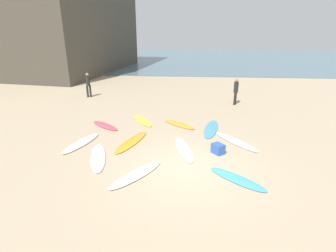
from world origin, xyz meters
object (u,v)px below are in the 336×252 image
(surfboard_6, at_px, (143,121))
(surfboard_9, at_px, (184,149))
(surfboard_1, at_px, (236,142))
(surfboard_3, at_px, (136,174))
(beachgoer_mid, at_px, (88,84))
(surfboard_2, at_px, (179,124))
(surfboard_8, at_px, (237,179))
(beach_cooler, at_px, (218,149))
(surfboard_10, at_px, (132,142))
(surfboard_5, at_px, (98,157))
(surfboard_7, at_px, (81,143))
(surfboard_0, at_px, (211,129))
(beachgoer_near, at_px, (236,90))
(surfboard_4, at_px, (105,125))

(surfboard_6, height_order, surfboard_9, same)
(surfboard_1, height_order, surfboard_3, surfboard_3)
(surfboard_1, relative_size, beachgoer_mid, 1.45)
(surfboard_2, relative_size, surfboard_8, 0.98)
(beachgoer_mid, xyz_separation_m, beach_cooler, (8.37, -8.57, -0.77))
(surfboard_2, distance_m, beachgoer_mid, 8.68)
(surfboard_2, height_order, surfboard_10, surfboard_2)
(surfboard_6, bearing_deg, surfboard_5, 47.49)
(surfboard_6, xyz_separation_m, surfboard_9, (2.27, -3.34, 0.00))
(surfboard_5, height_order, surfboard_7, surfboard_7)
(surfboard_7, bearing_deg, surfboard_8, -5.47)
(surfboard_1, xyz_separation_m, beach_cooler, (-0.88, -1.15, 0.16))
(surfboard_0, distance_m, surfboard_8, 4.60)
(beachgoer_near, xyz_separation_m, beach_cooler, (-1.77, -7.38, -0.74))
(surfboard_4, height_order, surfboard_8, surfboard_4)
(beach_cooler, bearing_deg, surfboard_4, 153.82)
(surfboard_1, relative_size, surfboard_2, 1.25)
(surfboard_5, bearing_deg, beachgoer_mid, -85.90)
(surfboard_0, bearing_deg, surfboard_1, 133.13)
(surfboard_0, bearing_deg, beachgoer_near, -100.44)
(surfboard_0, bearing_deg, surfboard_5, 48.52)
(surfboard_4, bearing_deg, surfboard_2, 136.66)
(surfboard_10, distance_m, beachgoer_near, 8.57)
(surfboard_2, xyz_separation_m, beach_cooler, (1.65, -3.16, 0.16))
(surfboard_10, bearing_deg, surfboard_2, -112.14)
(surfboard_9, height_order, surfboard_10, surfboard_10)
(surfboard_0, xyz_separation_m, surfboard_9, (-1.27, -2.42, 0.00))
(surfboard_2, bearing_deg, surfboard_4, -40.08)
(surfboard_10, bearing_deg, surfboard_7, 25.27)
(beach_cooler, bearing_deg, surfboard_7, 175.58)
(surfboard_2, bearing_deg, beachgoer_mid, -86.94)
(surfboard_1, distance_m, surfboard_10, 4.48)
(beachgoer_near, distance_m, beachgoer_mid, 10.21)
(surfboard_3, xyz_separation_m, surfboard_4, (-2.50, 4.56, 0.00))
(surfboard_0, distance_m, surfboard_9, 2.73)
(surfboard_9, relative_size, beachgoer_near, 1.46)
(surfboard_8, bearing_deg, beach_cooler, -126.01)
(surfboard_3, bearing_deg, surfboard_6, 131.79)
(surfboard_3, bearing_deg, surfboard_7, 174.21)
(surfboard_9, distance_m, beach_cooler, 1.37)
(surfboard_0, height_order, beach_cooler, beach_cooler)
(surfboard_2, relative_size, surfboard_5, 0.83)
(surfboard_7, bearing_deg, surfboard_6, 71.90)
(surfboard_1, bearing_deg, surfboard_9, -13.23)
(surfboard_9, xyz_separation_m, beachgoer_near, (3.11, 7.14, 0.90))
(surfboard_1, xyz_separation_m, surfboard_5, (-5.42, -1.95, -0.00))
(surfboard_3, bearing_deg, beachgoer_near, 97.57)
(surfboard_9, bearing_deg, beachgoer_mid, 116.34)
(surfboard_1, distance_m, surfboard_7, 6.61)
(surfboard_2, relative_size, surfboard_6, 0.95)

